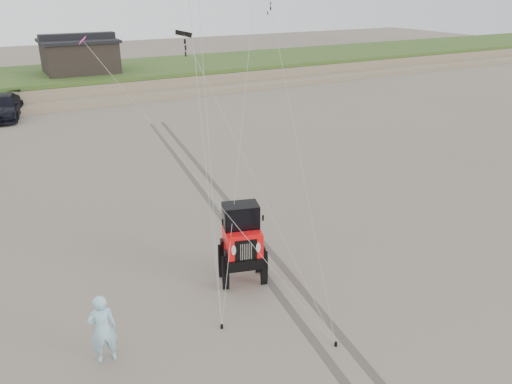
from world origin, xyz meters
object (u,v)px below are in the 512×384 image
(jeep, at_px, (242,252))
(man, at_px, (103,329))
(truck_c, at_px, (3,107))
(cabin, at_px, (80,55))

(jeep, relative_size, man, 2.92)
(truck_c, height_order, jeep, jeep)
(jeep, bearing_deg, man, -145.70)
(cabin, height_order, man, cabin)
(cabin, distance_m, truck_c, 10.54)
(truck_c, distance_m, man, 29.12)
(man, bearing_deg, jeep, -157.70)
(truck_c, bearing_deg, cabin, 58.10)
(cabin, relative_size, jeep, 1.13)
(jeep, bearing_deg, truck_c, 116.37)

